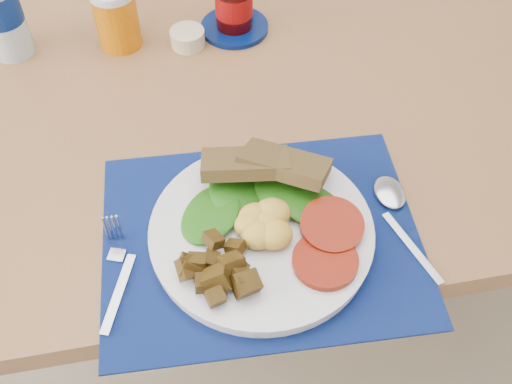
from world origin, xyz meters
The scene contains 9 objects.
ground centered at (0.00, 0.00, 0.00)m, with size 4.00×4.00×0.00m, color gray.
table centered at (0.00, 0.20, 0.67)m, with size 1.40×0.90×0.75m.
placemat centered at (-0.02, -0.13, 0.75)m, with size 0.44×0.34×0.00m, color black.
breakfast_plate centered at (-0.02, -0.14, 0.78)m, with size 0.30×0.30×0.07m.
fork centered at (-0.21, -0.15, 0.76)m, with size 0.05×0.17×0.00m.
spoon centered at (0.18, -0.12, 0.76)m, with size 0.05×0.19×0.01m.
juice_glass centered at (-0.19, 0.34, 0.80)m, with size 0.08×0.08×0.11m, color #CD6605.
ramekin centered at (-0.07, 0.31, 0.77)m, with size 0.06×0.06×0.03m, color beige.
jam_on_saucer centered at (0.03, 0.35, 0.80)m, with size 0.13×0.13×0.11m.
Camera 1 is at (-0.11, -0.59, 1.44)m, focal length 42.00 mm.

